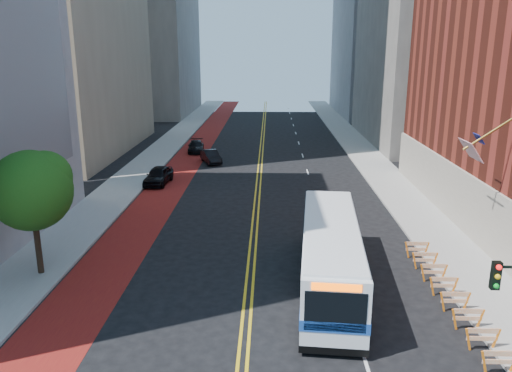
{
  "coord_description": "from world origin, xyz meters",
  "views": [
    {
      "loc": [
        1.0,
        -18.41,
        11.76
      ],
      "look_at": [
        0.26,
        8.0,
        4.53
      ],
      "focal_mm": 35.0,
      "sensor_mm": 36.0,
      "label": 1
    }
  ],
  "objects": [
    {
      "name": "center_line_outer",
      "position": [
        0.18,
        30.0,
        0.0
      ],
      "size": [
        0.14,
        140.0,
        0.01
      ],
      "primitive_type": "cube",
      "color": "gold",
      "rests_on": "ground"
    },
    {
      "name": "sidewalk_right",
      "position": [
        12.0,
        30.0,
        0.07
      ],
      "size": [
        4.0,
        140.0,
        0.15
      ],
      "primitive_type": "cube",
      "color": "gray",
      "rests_on": "ground"
    },
    {
      "name": "ground",
      "position": [
        0.0,
        0.0,
        0.0
      ],
      "size": [
        160.0,
        160.0,
        0.0
      ],
      "primitive_type": "plane",
      "color": "black",
      "rests_on": "ground"
    },
    {
      "name": "transit_bus",
      "position": [
        4.1,
        5.11,
        1.8
      ],
      "size": [
        3.81,
        12.72,
        3.44
      ],
      "rotation": [
        0.0,
        0.0,
        -0.09
      ],
      "color": "white",
      "rests_on": "ground"
    },
    {
      "name": "lane_dashes",
      "position": [
        4.8,
        38.0,
        0.01
      ],
      "size": [
        0.14,
        98.2,
        0.01
      ],
      "color": "silver",
      "rests_on": "ground"
    },
    {
      "name": "car_c",
      "position": [
        -7.77,
        39.76,
        0.66
      ],
      "size": [
        2.34,
        4.7,
        1.31
      ],
      "primitive_type": "imported",
      "rotation": [
        0.0,
        0.0,
        0.11
      ],
      "color": "black",
      "rests_on": "ground"
    },
    {
      "name": "street_tree",
      "position": [
        -11.24,
        6.04,
        4.91
      ],
      "size": [
        4.2,
        4.2,
        6.7
      ],
      "color": "black",
      "rests_on": "sidewalk_left"
    },
    {
      "name": "car_a",
      "position": [
        -9.06,
        25.07,
        0.79
      ],
      "size": [
        2.24,
        4.76,
        1.58
      ],
      "primitive_type": "imported",
      "rotation": [
        0.0,
        0.0,
        -0.08
      ],
      "color": "black",
      "rests_on": "ground"
    },
    {
      "name": "sidewalk_left",
      "position": [
        -12.0,
        30.0,
        0.07
      ],
      "size": [
        4.0,
        140.0,
        0.15
      ],
      "primitive_type": "cube",
      "color": "gray",
      "rests_on": "ground"
    },
    {
      "name": "center_line_inner",
      "position": [
        -0.18,
        30.0,
        0.0
      ],
      "size": [
        0.14,
        140.0,
        0.01
      ],
      "primitive_type": "cube",
      "color": "gold",
      "rests_on": "ground"
    },
    {
      "name": "construction_barriers",
      "position": [
        9.6,
        3.42,
        0.68
      ],
      "size": [
        1.42,
        10.91,
        1.0
      ],
      "color": "orange",
      "rests_on": "ground"
    },
    {
      "name": "bus_lane_paint",
      "position": [
        -8.1,
        30.0,
        0.0
      ],
      "size": [
        3.6,
        140.0,
        0.01
      ],
      "primitive_type": "cube",
      "color": "maroon",
      "rests_on": "ground"
    },
    {
      "name": "car_b",
      "position": [
        -5.33,
        33.94,
        0.68
      ],
      "size": [
        2.89,
        4.38,
        1.36
      ],
      "primitive_type": "imported",
      "rotation": [
        0.0,
        0.0,
        0.38
      ],
      "color": "black",
      "rests_on": "ground"
    }
  ]
}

